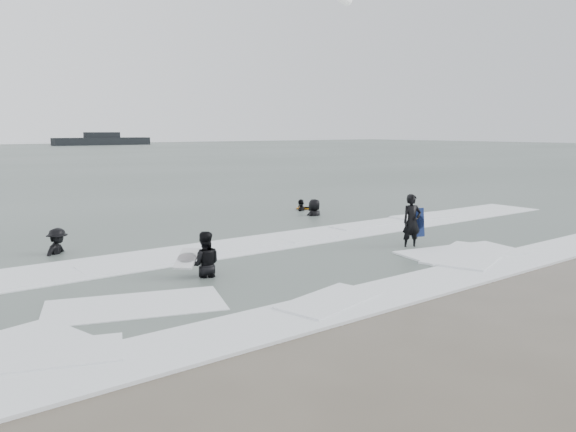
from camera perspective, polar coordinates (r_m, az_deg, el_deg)
ground at (r=15.01m, az=11.56°, el=-6.49°), size 320.00×320.00×0.00m
surfer_centre at (r=19.10m, az=12.37°, el=-3.24°), size 0.77×0.63×1.84m
surfer_wading at (r=15.14m, az=-8.44°, el=-6.27°), size 1.09×1.00×1.82m
surfer_breaker at (r=19.00m, az=-22.30°, el=-3.76°), size 1.27×1.21×1.73m
surfer_right_near at (r=27.06m, az=1.34°, el=0.45°), size 1.05×1.00×1.75m
surfer_right_far at (r=25.47m, az=2.70°, el=-0.07°), size 1.09×0.86×1.96m
surf_foam at (r=17.59m, az=2.54°, el=-3.93°), size 30.03×9.06×0.09m
bodyboards at (r=20.32m, az=2.31°, el=-0.89°), size 11.52×9.76×1.25m
vessel_horizon at (r=153.43m, az=-18.36°, el=7.29°), size 24.31×4.34×3.30m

